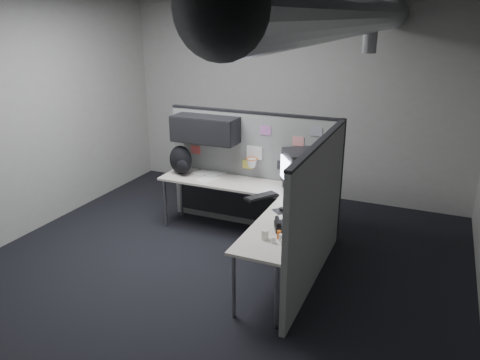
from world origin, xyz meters
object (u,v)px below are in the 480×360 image
at_px(desk, 252,201).
at_px(monitor, 304,171).
at_px(backpack, 181,160).
at_px(phone, 284,226).
at_px(keyboard, 261,197).

bearing_deg(desk, monitor, 29.42).
xyz_separation_m(monitor, backpack, (-1.75, -0.03, -0.07)).
height_order(monitor, phone, monitor).
relative_size(phone, backpack, 0.72).
bearing_deg(backpack, desk, -34.61).
height_order(desk, monitor, monitor).
distance_m(desk, backpack, 1.26).
relative_size(desk, phone, 8.00).
relative_size(monitor, backpack, 1.58).
distance_m(keyboard, phone, 0.90).
bearing_deg(monitor, phone, -72.66).
bearing_deg(phone, keyboard, 111.25).
relative_size(keyboard, phone, 1.55).
relative_size(keyboard, backpack, 1.12).
height_order(desk, backpack, backpack).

